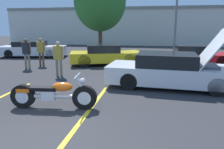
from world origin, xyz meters
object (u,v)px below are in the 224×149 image
at_px(motorcycle, 53,94).
at_px(parked_car_left_row, 33,49).
at_px(spectator_near_motorcycle, 41,50).
at_px(spectator_midground, 26,51).
at_px(show_car_hood_open, 171,71).
at_px(spectator_by_show_car, 58,56).
at_px(tree_background, 100,1).
at_px(parked_car_mid_row, 105,55).
at_px(parked_car_right_row, 194,56).

xyz_separation_m(motorcycle, parked_car_left_row, (-6.12, 9.49, 0.15)).
height_order(spectator_near_motorcycle, spectator_midground, spectator_midground).
height_order(show_car_hood_open, spectator_near_motorcycle, show_car_hood_open).
distance_m(motorcycle, spectator_by_show_car, 4.14).
bearing_deg(show_car_hood_open, spectator_midground, 166.62).
relative_size(parked_car_left_row, spectator_by_show_car, 3.11).
height_order(tree_background, spectator_near_motorcycle, tree_background).
bearing_deg(parked_car_left_row, parked_car_mid_row, -31.64).
bearing_deg(parked_car_right_row, parked_car_left_row, 171.38).
bearing_deg(motorcycle, spectator_by_show_car, 104.91).
bearing_deg(show_car_hood_open, tree_background, 121.11).
relative_size(parked_car_left_row, parked_car_mid_row, 1.11).
xyz_separation_m(show_car_hood_open, spectator_near_motorcycle, (-7.05, 3.22, 0.32)).
distance_m(show_car_hood_open, parked_car_right_row, 5.42).
relative_size(parked_car_left_row, spectator_near_motorcycle, 3.13).
distance_m(spectator_by_show_car, spectator_midground, 2.78).
bearing_deg(parked_car_mid_row, parked_car_left_row, 141.90).
distance_m(parked_car_right_row, spectator_by_show_car, 7.91).
height_order(tree_background, parked_car_mid_row, tree_background).
height_order(tree_background, spectator_by_show_car, tree_background).
distance_m(tree_background, parked_car_mid_row, 6.83).
bearing_deg(show_car_hood_open, motorcycle, -135.83).
relative_size(show_car_hood_open, parked_car_left_row, 0.97).
bearing_deg(parked_car_left_row, spectator_near_motorcycle, -64.46).
relative_size(tree_background, show_car_hood_open, 1.38).
bearing_deg(show_car_hood_open, parked_car_right_row, 75.16).
height_order(parked_car_right_row, parked_car_mid_row, parked_car_mid_row).
relative_size(tree_background, spectator_near_motorcycle, 4.20).
relative_size(tree_background, parked_car_left_row, 1.34).
height_order(parked_car_right_row, spectator_by_show_car, spectator_by_show_car).
bearing_deg(spectator_by_show_car, motorcycle, -68.28).
height_order(parked_car_mid_row, spectator_near_motorcycle, spectator_near_motorcycle).
bearing_deg(show_car_hood_open, spectator_by_show_car, 173.40).
height_order(motorcycle, parked_car_mid_row, parked_car_mid_row).
distance_m(motorcycle, parked_car_right_row, 9.56).
distance_m(motorcycle, show_car_hood_open, 4.50).
xyz_separation_m(parked_car_left_row, spectator_midground, (2.18, -4.31, 0.40)).
bearing_deg(tree_background, spectator_by_show_car, -88.76).
relative_size(parked_car_right_row, parked_car_left_row, 0.84).
bearing_deg(spectator_midground, motorcycle, -52.67).
bearing_deg(tree_background, spectator_near_motorcycle, -106.17).
relative_size(spectator_near_motorcycle, spectator_by_show_car, 0.99).
height_order(motorcycle, spectator_by_show_car, spectator_by_show_car).
bearing_deg(tree_background, spectator_midground, -106.37).
bearing_deg(parked_car_right_row, tree_background, 144.07).
bearing_deg(spectator_by_show_car, tree_background, 91.24).
bearing_deg(parked_car_mid_row, parked_car_right_row, -8.54).
xyz_separation_m(tree_background, parked_car_mid_row, (1.63, -5.54, -3.66)).
xyz_separation_m(motorcycle, spectator_midground, (-3.95, 5.17, 0.55)).
bearing_deg(parked_car_right_row, spectator_midground, -163.74).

